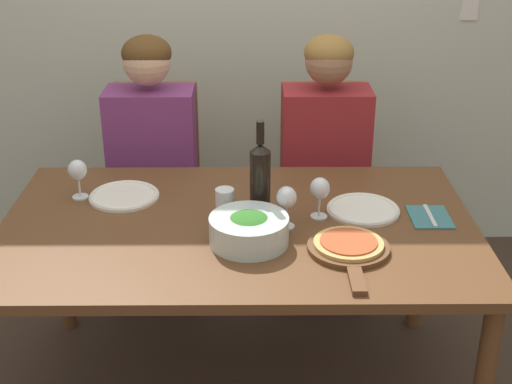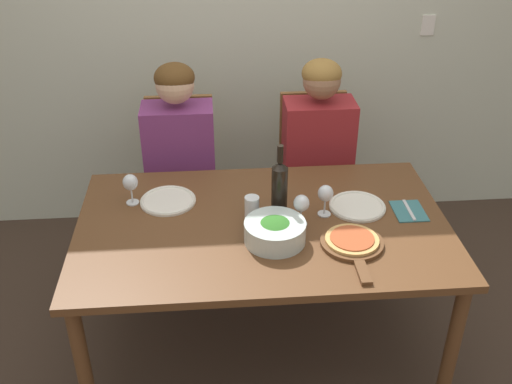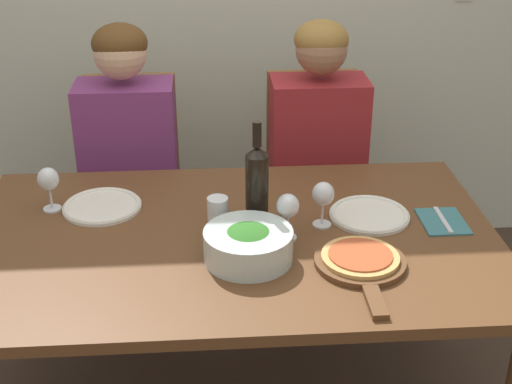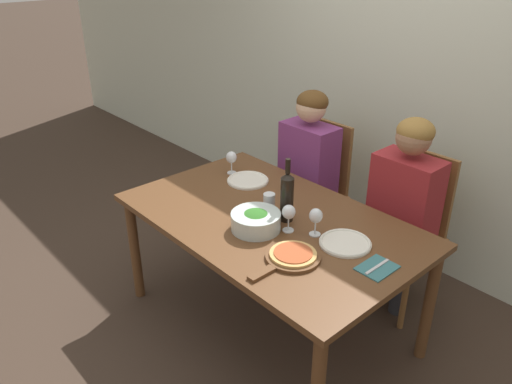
% 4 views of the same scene
% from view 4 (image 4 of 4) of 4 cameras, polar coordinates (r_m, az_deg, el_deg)
% --- Properties ---
extents(ground_plane, '(40.00, 40.00, 0.00)m').
position_cam_4_polar(ground_plane, '(3.16, 1.48, -14.63)').
color(ground_plane, '#3D2D23').
extents(back_wall, '(10.00, 0.06, 2.70)m').
position_cam_4_polar(back_wall, '(3.48, 17.82, 13.19)').
color(back_wall, beige).
rests_on(back_wall, ground).
extents(dining_table, '(1.65, 1.01, 0.74)m').
position_cam_4_polar(dining_table, '(2.77, 1.64, -4.24)').
color(dining_table, brown).
rests_on(dining_table, ground).
extents(chair_left, '(0.42, 0.42, 0.98)m').
position_cam_4_polar(chair_left, '(3.61, 6.91, 0.71)').
color(chair_left, brown).
rests_on(chair_left, ground).
extents(chair_right, '(0.42, 0.42, 0.98)m').
position_cam_4_polar(chair_right, '(3.22, 17.07, -3.72)').
color(chair_right, brown).
rests_on(chair_right, ground).
extents(person_woman, '(0.47, 0.51, 1.23)m').
position_cam_4_polar(person_woman, '(3.44, 5.83, 3.51)').
color(person_woman, '#28282D').
rests_on(person_woman, ground).
extents(person_man, '(0.47, 0.51, 1.23)m').
position_cam_4_polar(person_man, '(3.03, 16.46, -0.82)').
color(person_man, '#28282D').
rests_on(person_man, ground).
extents(wine_bottle, '(0.07, 0.07, 0.36)m').
position_cam_4_polar(wine_bottle, '(2.65, 3.56, -0.44)').
color(wine_bottle, black).
rests_on(wine_bottle, dining_table).
extents(broccoli_bowl, '(0.26, 0.26, 0.10)m').
position_cam_4_polar(broccoli_bowl, '(2.60, -0.02, -3.32)').
color(broccoli_bowl, silver).
rests_on(broccoli_bowl, dining_table).
extents(dinner_plate_left, '(0.26, 0.26, 0.02)m').
position_cam_4_polar(dinner_plate_left, '(3.14, -0.94, 1.37)').
color(dinner_plate_left, silver).
rests_on(dinner_plate_left, dining_table).
extents(dinner_plate_right, '(0.26, 0.26, 0.02)m').
position_cam_4_polar(dinner_plate_right, '(2.53, 10.16, -5.73)').
color(dinner_plate_right, silver).
rests_on(dinner_plate_right, dining_table).
extents(pizza_on_board, '(0.27, 0.41, 0.04)m').
position_cam_4_polar(pizza_on_board, '(2.39, 4.08, -7.35)').
color(pizza_on_board, brown).
rests_on(pizza_on_board, dining_table).
extents(wine_glass_left, '(0.07, 0.07, 0.15)m').
position_cam_4_polar(wine_glass_left, '(3.22, -2.83, 3.86)').
color(wine_glass_left, silver).
rests_on(wine_glass_left, dining_table).
extents(wine_glass_right, '(0.07, 0.07, 0.15)m').
position_cam_4_polar(wine_glass_right, '(2.54, 6.85, -2.86)').
color(wine_glass_right, silver).
rests_on(wine_glass_right, dining_table).
extents(wine_glass_centre, '(0.07, 0.07, 0.15)m').
position_cam_4_polar(wine_glass_centre, '(2.56, 3.76, -2.44)').
color(wine_glass_centre, silver).
rests_on(wine_glass_centre, dining_table).
extents(water_tumbler, '(0.07, 0.07, 0.11)m').
position_cam_4_polar(water_tumbler, '(2.76, 1.51, -1.30)').
color(water_tumbler, silver).
rests_on(water_tumbler, dining_table).
extents(fork_on_napkin, '(0.14, 0.18, 0.01)m').
position_cam_4_polar(fork_on_napkin, '(2.39, 13.67, -8.40)').
color(fork_on_napkin, '#387075').
rests_on(fork_on_napkin, dining_table).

